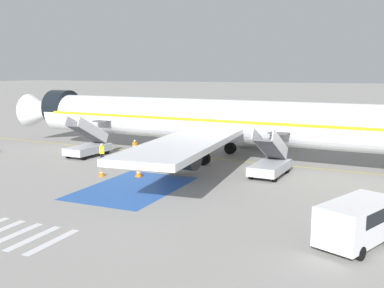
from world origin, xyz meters
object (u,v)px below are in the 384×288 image
(airliner, at_px, (208,120))
(traffic_cone_1, at_px, (101,173))
(baggage_cart, at_px, (140,160))
(service_van_0, at_px, (357,220))
(ground_crew_0, at_px, (102,152))
(boarding_stairs_forward, at_px, (88,146))
(traffic_cone_0, at_px, (139,173))
(ground_crew_1, at_px, (135,148))
(boarding_stairs_aft, at_px, (270,164))
(fuel_tanker, at_px, (320,119))

(airliner, height_order, traffic_cone_1, airliner)
(baggage_cart, height_order, traffic_cone_1, baggage_cart)
(service_van_0, distance_m, ground_crew_0, 25.05)
(boarding_stairs_forward, bearing_deg, service_van_0, -24.64)
(baggage_cart, bearing_deg, traffic_cone_0, 45.47)
(boarding_stairs_forward, height_order, baggage_cart, boarding_stairs_forward)
(ground_crew_1, xyz_separation_m, traffic_cone_0, (4.15, -6.34, -0.71))
(baggage_cart, xyz_separation_m, traffic_cone_1, (-0.03, -5.80, 0.03))
(boarding_stairs_aft, distance_m, fuel_tanker, 29.39)
(fuel_tanker, bearing_deg, traffic_cone_0, -104.17)
(ground_crew_0, bearing_deg, baggage_cart, 2.09)
(service_van_0, height_order, baggage_cart, service_van_0)
(boarding_stairs_forward, bearing_deg, airliner, 22.78)
(traffic_cone_0, bearing_deg, airliner, 77.27)
(baggage_cart, distance_m, ground_crew_0, 3.44)
(fuel_tanker, bearing_deg, airliner, -104.87)
(fuel_tanker, bearing_deg, traffic_cone_1, -107.87)
(airliner, relative_size, boarding_stairs_forward, 8.78)
(baggage_cart, distance_m, ground_crew_1, 2.31)
(airliner, distance_m, ground_crew_0, 10.24)
(fuel_tanker, bearing_deg, boarding_stairs_aft, -88.50)
(service_van_0, relative_size, traffic_cone_0, 7.68)
(baggage_cart, xyz_separation_m, traffic_cone_0, (2.71, -4.72, 0.07))
(ground_crew_0, bearing_deg, fuel_tanker, 40.45)
(service_van_0, xyz_separation_m, traffic_cone_1, (-19.38, 6.99, -1.01))
(boarding_stairs_forward, distance_m, traffic_cone_0, 10.42)
(airliner, relative_size, fuel_tanker, 5.47)
(ground_crew_1, bearing_deg, fuel_tanker, 84.34)
(fuel_tanker, bearing_deg, boarding_stairs_forward, -121.50)
(baggage_cart, bearing_deg, boarding_stairs_forward, -81.12)
(ground_crew_1, bearing_deg, service_van_0, -15.12)
(airliner, relative_size, service_van_0, 9.40)
(airliner, xyz_separation_m, baggage_cart, (-4.81, -4.61, -3.36))
(airliner, distance_m, boarding_stairs_forward, 11.93)
(service_van_0, height_order, ground_crew_0, service_van_0)
(service_van_0, bearing_deg, ground_crew_1, -11.64)
(traffic_cone_0, bearing_deg, ground_crew_0, 150.45)
(boarding_stairs_forward, relative_size, ground_crew_1, 2.98)
(boarding_stairs_aft, relative_size, fuel_tanker, 0.62)
(airliner, bearing_deg, boarding_stairs_forward, 112.78)
(baggage_cart, height_order, ground_crew_1, ground_crew_1)
(boarding_stairs_aft, distance_m, traffic_cone_1, 13.28)
(baggage_cart, distance_m, traffic_cone_1, 5.80)
(traffic_cone_1, bearing_deg, airliner, 65.07)
(boarding_stairs_aft, xyz_separation_m, ground_crew_1, (-13.50, 1.94, 0.04))
(boarding_stairs_forward, xyz_separation_m, traffic_cone_1, (6.13, -6.53, -0.71))
(boarding_stairs_aft, distance_m, service_van_0, 14.45)
(traffic_cone_0, height_order, traffic_cone_1, traffic_cone_0)
(airliner, bearing_deg, service_van_0, -136.85)
(boarding_stairs_forward, height_order, service_van_0, boarding_stairs_forward)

